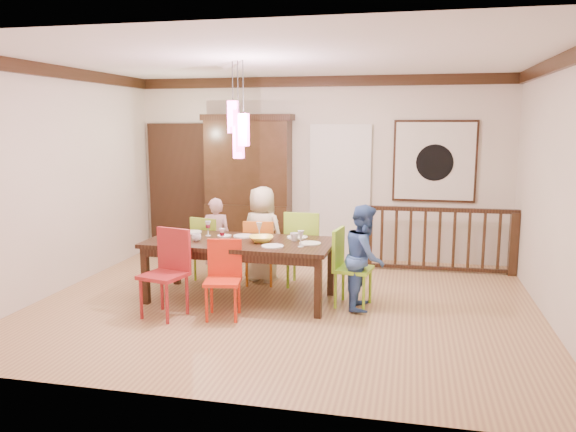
% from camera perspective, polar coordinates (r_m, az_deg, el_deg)
% --- Properties ---
extents(floor, '(6.00, 6.00, 0.00)m').
position_cam_1_polar(floor, '(6.93, -0.36, -8.88)').
color(floor, '#A3744E').
rests_on(floor, ground).
extents(ceiling, '(6.00, 6.00, 0.00)m').
position_cam_1_polar(ceiling, '(6.62, -0.38, 15.69)').
color(ceiling, white).
rests_on(ceiling, wall_back).
extents(wall_back, '(6.00, 0.00, 6.00)m').
position_cam_1_polar(wall_back, '(9.07, 3.15, 4.81)').
color(wall_back, beige).
rests_on(wall_back, floor).
extents(wall_left, '(0.00, 5.00, 5.00)m').
position_cam_1_polar(wall_left, '(7.85, -22.29, 3.40)').
color(wall_left, beige).
rests_on(wall_left, floor).
extents(wall_right, '(0.00, 5.00, 5.00)m').
position_cam_1_polar(wall_right, '(6.64, 25.79, 2.19)').
color(wall_right, beige).
rests_on(wall_right, floor).
extents(crown_molding, '(6.00, 5.00, 0.16)m').
position_cam_1_polar(crown_molding, '(6.61, -0.38, 15.00)').
color(crown_molding, black).
rests_on(crown_molding, wall_back).
extents(panel_door, '(1.04, 0.07, 2.24)m').
position_cam_1_polar(panel_door, '(9.74, -11.01, 2.61)').
color(panel_door, black).
rests_on(panel_door, wall_back).
extents(white_doorway, '(0.97, 0.05, 2.22)m').
position_cam_1_polar(white_doorway, '(9.02, 5.28, 2.21)').
color(white_doorway, silver).
rests_on(white_doorway, wall_back).
extents(painting, '(1.25, 0.06, 1.25)m').
position_cam_1_polar(painting, '(8.90, 14.67, 5.40)').
color(painting, black).
rests_on(painting, wall_back).
extents(pendant_cluster, '(0.27, 0.21, 1.14)m').
position_cam_1_polar(pendant_cluster, '(6.78, -5.06, 8.78)').
color(pendant_cluster, '#FF4CA9').
rests_on(pendant_cluster, ceiling).
extents(dining_table, '(2.31, 1.09, 0.75)m').
position_cam_1_polar(dining_table, '(6.95, -4.88, -3.12)').
color(dining_table, black).
rests_on(dining_table, floor).
extents(chair_far_left, '(0.49, 0.49, 0.90)m').
position_cam_1_polar(chair_far_left, '(7.93, -7.83, -2.77)').
color(chair_far_left, '#98C72E').
rests_on(chair_far_left, floor).
extents(chair_far_mid, '(0.45, 0.45, 0.90)m').
position_cam_1_polar(chair_far_mid, '(7.65, -2.83, -3.16)').
color(chair_far_mid, '#C96419').
rests_on(chair_far_mid, floor).
extents(chair_far_right, '(0.48, 0.48, 1.03)m').
position_cam_1_polar(chair_far_right, '(7.54, 1.72, -2.73)').
color(chair_far_right, '#88BD29').
rests_on(chair_far_right, floor).
extents(chair_near_left, '(0.54, 0.54, 0.99)m').
position_cam_1_polar(chair_near_left, '(6.49, -12.56, -5.19)').
color(chair_near_left, maroon).
rests_on(chair_near_left, floor).
extents(chair_near_mid, '(0.46, 0.46, 0.87)m').
position_cam_1_polar(chair_near_mid, '(6.35, -6.65, -5.96)').
color(chair_near_mid, red).
rests_on(chair_near_mid, floor).
extents(chair_end_right, '(0.48, 0.48, 0.93)m').
position_cam_1_polar(chair_end_right, '(6.76, 6.68, -4.72)').
color(chair_end_right, '#90D227').
rests_on(chair_end_right, floor).
extents(china_hutch, '(1.46, 0.46, 2.32)m').
position_cam_1_polar(china_hutch, '(9.14, -4.03, 3.03)').
color(china_hutch, black).
rests_on(china_hutch, floor).
extents(balustrade, '(2.19, 0.13, 0.96)m').
position_cam_1_polar(balustrade, '(8.55, 15.12, -2.22)').
color(balustrade, black).
rests_on(balustrade, floor).
extents(person_far_left, '(0.48, 0.38, 1.15)m').
position_cam_1_polar(person_far_left, '(7.94, -7.33, -2.29)').
color(person_far_left, '#D5A2AA').
rests_on(person_far_left, floor).
extents(person_far_mid, '(0.74, 0.58, 1.33)m').
position_cam_1_polar(person_far_mid, '(7.74, -2.64, -1.87)').
color(person_far_mid, beige).
rests_on(person_far_mid, floor).
extents(person_end_right, '(0.47, 0.60, 1.24)m').
position_cam_1_polar(person_end_right, '(6.68, 7.80, -4.14)').
color(person_end_right, '#3C60A8').
rests_on(person_end_right, floor).
extents(serving_bowl, '(0.38, 0.38, 0.07)m').
position_cam_1_polar(serving_bowl, '(6.83, -2.74, -2.35)').
color(serving_bowl, yellow).
rests_on(serving_bowl, dining_table).
extents(small_bowl, '(0.23, 0.23, 0.05)m').
position_cam_1_polar(small_bowl, '(7.00, -6.47, -2.17)').
color(small_bowl, white).
rests_on(small_bowl, dining_table).
extents(cup_left, '(0.14, 0.14, 0.09)m').
position_cam_1_polar(cup_left, '(6.95, -9.27, -2.18)').
color(cup_left, silver).
rests_on(cup_left, dining_table).
extents(cup_right, '(0.14, 0.14, 0.10)m').
position_cam_1_polar(cup_right, '(6.87, 0.66, -2.14)').
color(cup_right, silver).
rests_on(cup_right, dining_table).
extents(plate_far_left, '(0.26, 0.26, 0.01)m').
position_cam_1_polar(plate_far_left, '(7.51, -9.76, -1.61)').
color(plate_far_left, white).
rests_on(plate_far_left, dining_table).
extents(plate_far_mid, '(0.26, 0.26, 0.01)m').
position_cam_1_polar(plate_far_mid, '(7.16, -4.54, -2.04)').
color(plate_far_mid, white).
rests_on(plate_far_mid, dining_table).
extents(plate_far_right, '(0.26, 0.26, 0.01)m').
position_cam_1_polar(plate_far_right, '(7.07, 0.93, -2.16)').
color(plate_far_right, white).
rests_on(plate_far_right, dining_table).
extents(plate_near_left, '(0.26, 0.26, 0.01)m').
position_cam_1_polar(plate_near_left, '(6.83, -10.94, -2.75)').
color(plate_near_left, white).
rests_on(plate_near_left, dining_table).
extents(plate_near_mid, '(0.26, 0.26, 0.01)m').
position_cam_1_polar(plate_near_mid, '(6.56, -1.58, -3.08)').
color(plate_near_mid, white).
rests_on(plate_near_mid, dining_table).
extents(plate_end_right, '(0.26, 0.26, 0.01)m').
position_cam_1_polar(plate_end_right, '(6.72, 2.26, -2.79)').
color(plate_end_right, white).
rests_on(plate_end_right, dining_table).
extents(wine_glass_a, '(0.08, 0.08, 0.19)m').
position_cam_1_polar(wine_glass_a, '(7.26, -8.13, -1.26)').
color(wine_glass_a, '#590C19').
rests_on(wine_glass_a, dining_table).
extents(wine_glass_b, '(0.08, 0.08, 0.19)m').
position_cam_1_polar(wine_glass_b, '(7.09, -2.94, -1.42)').
color(wine_glass_b, silver).
rests_on(wine_glass_b, dining_table).
extents(wine_glass_c, '(0.08, 0.08, 0.19)m').
position_cam_1_polar(wine_glass_c, '(6.72, -6.70, -2.07)').
color(wine_glass_c, '#590C19').
rests_on(wine_glass_c, dining_table).
extents(wine_glass_d, '(0.08, 0.08, 0.19)m').
position_cam_1_polar(wine_glass_d, '(6.55, 1.31, -2.33)').
color(wine_glass_d, silver).
rests_on(wine_glass_d, dining_table).
extents(napkin, '(0.18, 0.14, 0.01)m').
position_cam_1_polar(napkin, '(6.67, -6.29, -2.92)').
color(napkin, '#D83359').
rests_on(napkin, dining_table).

